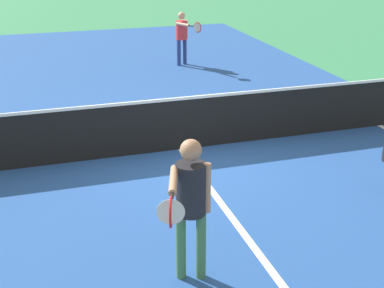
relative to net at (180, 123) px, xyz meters
name	(u,v)px	position (x,y,z in m)	size (l,w,h in m)	color
ground_plane	(181,149)	(0.00, 0.00, -0.49)	(60.00, 60.00, 0.00)	#337F51
court_surface_inbounds	(181,149)	(0.00, 0.00, -0.49)	(10.62, 24.40, 0.00)	#234C93
line_center_service	(252,244)	(0.00, -3.20, -0.49)	(0.10, 6.40, 0.01)	white
net	(180,123)	(0.00, 0.00, 0.00)	(11.18, 0.09, 1.07)	#33383D
player_near	(191,196)	(-0.93, -3.63, 0.55)	(0.76, 1.12, 1.67)	#3F7247
player_far	(182,33)	(1.76, 5.94, 0.42)	(0.50, 1.13, 1.48)	navy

